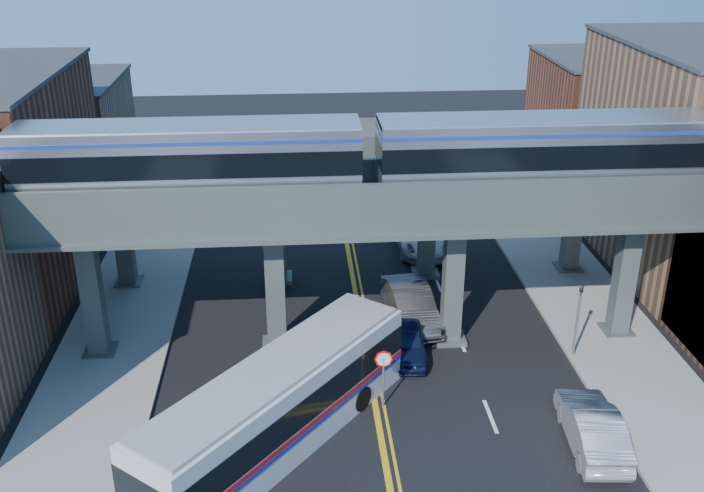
{
  "coord_description": "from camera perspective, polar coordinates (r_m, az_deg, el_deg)",
  "views": [
    {
      "loc": [
        -2.97,
        -23.3,
        18.8
      ],
      "look_at": [
        -0.57,
        8.09,
        4.92
      ],
      "focal_mm": 40.0,
      "sensor_mm": 36.0,
      "label": 1
    }
  ],
  "objects": [
    {
      "name": "elevated_viaduct_far",
      "position": [
        40.35,
        0.05,
        5.99
      ],
      "size": [
        52.0,
        3.6,
        7.4
      ],
      "color": "#47524F",
      "rests_on": "ground"
    },
    {
      "name": "car_lane_c",
      "position": [
        46.3,
        4.99,
        0.92
      ],
      "size": [
        3.19,
        6.45,
        1.76
      ],
      "primitive_type": "imported",
      "rotation": [
        0.0,
        0.0,
        0.04
      ],
      "color": "silver",
      "rests_on": "ground"
    },
    {
      "name": "traffic_signal",
      "position": [
        35.76,
        16.12,
        -4.72
      ],
      "size": [
        0.15,
        0.18,
        4.1
      ],
      "color": "slate",
      "rests_on": "ground"
    },
    {
      "name": "ground",
      "position": [
        30.09,
        2.33,
        -14.91
      ],
      "size": [
        120.0,
        120.0,
        0.0
      ],
      "primitive_type": "plane",
      "color": "black",
      "rests_on": "ground"
    },
    {
      "name": "building_east_b",
      "position": [
        46.58,
        23.41,
        5.86
      ],
      "size": [
        8.0,
        14.0,
        12.0
      ],
      "primitive_type": "cube",
      "color": "#8F6849",
      "rests_on": "ground"
    },
    {
      "name": "car_lane_b",
      "position": [
        38.13,
        4.31,
        -4.29
      ],
      "size": [
        2.51,
        5.62,
        1.79
      ],
      "primitive_type": "imported",
      "rotation": [
        0.0,
        0.0,
        0.11
      ],
      "color": "#2F2F32",
      "rests_on": "ground"
    },
    {
      "name": "sidewalk_east",
      "position": [
        40.85,
        16.97,
        -4.62
      ],
      "size": [
        5.0,
        70.0,
        0.16
      ],
      "primitive_type": "cube",
      "color": "gray",
      "rests_on": "ground"
    },
    {
      "name": "car_parked_curb",
      "position": [
        31.31,
        17.08,
        -12.47
      ],
      "size": [
        2.17,
        5.15,
        1.66
      ],
      "primitive_type": "imported",
      "rotation": [
        0.0,
        0.0,
        3.06
      ],
      "color": "#A09FA4",
      "rests_on": "ground"
    },
    {
      "name": "car_lane_a",
      "position": [
        35.5,
        4.04,
        -6.9
      ],
      "size": [
        2.12,
        4.37,
        1.44
      ],
      "primitive_type": "imported",
      "rotation": [
        0.0,
        0.0,
        -0.1
      ],
      "color": "#111A3F",
      "rests_on": "ground"
    },
    {
      "name": "elevated_viaduct_near",
      "position": [
        33.77,
        0.97,
        2.37
      ],
      "size": [
        52.0,
        3.6,
        7.4
      ],
      "color": "#47524F",
      "rests_on": "ground"
    },
    {
      "name": "building_east_c",
      "position": [
        58.32,
        17.57,
        8.49
      ],
      "size": [
        8.0,
        10.0,
        9.0
      ],
      "primitive_type": "cube",
      "color": "brown",
      "rests_on": "ground"
    },
    {
      "name": "transit_bus",
      "position": [
        29.69,
        -5.42,
        -11.52
      ],
      "size": [
        10.31,
        11.63,
        3.29
      ],
      "rotation": [
        0.0,
        0.0,
        0.88
      ],
      "color": "silver",
      "rests_on": "ground"
    },
    {
      "name": "building_west_c",
      "position": [
        56.53,
        -20.32,
        7.12
      ],
      "size": [
        8.0,
        10.0,
        8.0
      ],
      "primitive_type": "cube",
      "color": "#8F6849",
      "rests_on": "ground"
    },
    {
      "name": "car_lane_d",
      "position": [
        48.12,
        4.6,
        1.76
      ],
      "size": [
        2.64,
        5.73,
        1.62
      ],
      "primitive_type": "imported",
      "rotation": [
        0.0,
        0.0,
        -0.07
      ],
      "color": "silver",
      "rests_on": "ground"
    },
    {
      "name": "stop_sign",
      "position": [
        31.51,
        2.31,
        -8.98
      ],
      "size": [
        0.76,
        0.09,
        2.63
      ],
      "color": "slate",
      "rests_on": "ground"
    },
    {
      "name": "transit_train",
      "position": [
        33.04,
        -11.78,
        6.27
      ],
      "size": [
        43.89,
        2.75,
        3.2
      ],
      "color": "black",
      "rests_on": "elevated_viaduct_near"
    },
    {
      "name": "sidewalk_west",
      "position": [
        39.14,
        -16.48,
        -5.87
      ],
      "size": [
        5.0,
        70.0,
        0.16
      ],
      "primitive_type": "cube",
      "color": "gray",
      "rests_on": "ground"
    }
  ]
}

